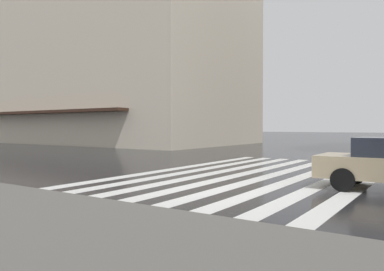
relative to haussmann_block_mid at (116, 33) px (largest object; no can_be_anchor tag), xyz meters
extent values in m
plane|color=black|center=(-20.46, -24.48, -11.73)|extent=(220.00, 220.00, 0.00)
cube|color=silver|center=(-16.46, -27.44, -11.73)|extent=(13.00, 0.50, 0.01)
cube|color=silver|center=(-16.46, -26.44, -11.73)|extent=(13.00, 0.50, 0.01)
cube|color=silver|center=(-16.46, -25.44, -11.73)|extent=(13.00, 0.50, 0.01)
cube|color=silver|center=(-16.46, -24.44, -11.73)|extent=(13.00, 0.50, 0.01)
cube|color=silver|center=(-16.46, -23.44, -11.73)|extent=(13.00, 0.50, 0.01)
cube|color=silver|center=(-16.46, -22.44, -11.73)|extent=(13.00, 0.50, 0.01)
cube|color=silver|center=(-16.46, -21.44, -11.73)|extent=(13.00, 0.50, 0.01)
cube|color=silver|center=(-16.46, -20.44, -11.73)|extent=(13.00, 0.50, 0.01)
cube|color=beige|center=(0.00, 0.00, -1.91)|extent=(15.93, 26.86, 19.66)
cube|color=#382319|center=(-8.56, 0.00, -8.73)|extent=(1.20, 18.80, 0.24)
cylinder|color=black|center=(-18.79, -27.23, -11.42)|extent=(0.20, 0.62, 0.62)
cylinder|color=black|center=(-17.14, -27.23, -11.42)|extent=(0.20, 0.62, 0.62)
camera|label=1|loc=(-29.13, -29.45, -10.04)|focal=35.41mm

